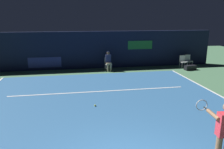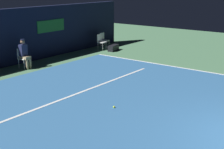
# 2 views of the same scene
# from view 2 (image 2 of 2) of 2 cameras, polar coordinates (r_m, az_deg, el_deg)

# --- Properties ---
(ground_plane) EXTENTS (34.67, 34.67, 0.00)m
(ground_plane) POSITION_cam_2_polar(r_m,az_deg,el_deg) (10.58, 1.94, -5.24)
(ground_plane) COLOR #4C7A56
(court_surface) EXTENTS (10.96, 10.86, 0.01)m
(court_surface) POSITION_cam_2_polar(r_m,az_deg,el_deg) (10.58, 1.94, -5.21)
(court_surface) COLOR #336699
(court_surface) RESTS_ON ground
(line_sideline_left) EXTENTS (0.10, 10.86, 0.01)m
(line_sideline_left) POSITION_cam_2_polar(r_m,az_deg,el_deg) (15.14, 13.91, 0.78)
(line_sideline_left) COLOR white
(line_sideline_left) RESTS_ON court_surface
(line_service) EXTENTS (8.55, 0.10, 0.01)m
(line_service) POSITION_cam_2_polar(r_m,az_deg,el_deg) (11.71, -5.68, -3.16)
(line_service) COLOR white
(line_service) RESTS_ON court_surface
(line_judge_on_chair) EXTENTS (0.47, 0.55, 1.32)m
(line_judge_on_chair) POSITION_cam_2_polar(r_m,az_deg,el_deg) (15.37, -14.78, 3.50)
(line_judge_on_chair) COLOR white
(line_judge_on_chair) RESTS_ON ground
(courtside_chair_near) EXTENTS (0.46, 0.44, 0.88)m
(courtside_chair_near) POSITION_cam_2_polar(r_m,az_deg,el_deg) (19.14, -1.87, 5.74)
(courtside_chair_near) COLOR white
(courtside_chair_near) RESTS_ON ground
(courtside_chair_far) EXTENTS (0.46, 0.44, 0.88)m
(courtside_chair_far) POSITION_cam_2_polar(r_m,az_deg,el_deg) (19.71, -1.42, 6.03)
(courtside_chair_far) COLOR white
(courtside_chair_far) RESTS_ON ground
(tennis_ball) EXTENTS (0.07, 0.07, 0.07)m
(tennis_ball) POSITION_cam_2_polar(r_m,az_deg,el_deg) (10.30, 0.34, -5.56)
(tennis_ball) COLOR #CCE033
(tennis_ball) RESTS_ON court_surface
(equipment_bag) EXTENTS (0.89, 0.48, 0.32)m
(equipment_bag) POSITION_cam_2_polar(r_m,az_deg,el_deg) (18.91, 0.23, 4.58)
(equipment_bag) COLOR black
(equipment_bag) RESTS_ON ground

